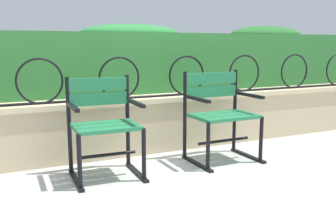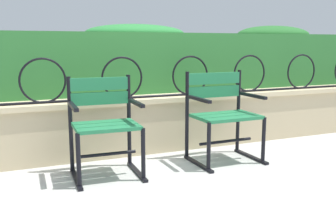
% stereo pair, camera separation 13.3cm
% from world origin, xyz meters
% --- Properties ---
extents(ground_plane, '(60.00, 60.00, 0.00)m').
position_xyz_m(ground_plane, '(0.00, 0.00, 0.00)').
color(ground_plane, '#B7B5AF').
extents(stone_wall, '(7.86, 0.41, 0.57)m').
position_xyz_m(stone_wall, '(0.00, 0.93, 0.29)').
color(stone_wall, '#C6B289').
rests_on(stone_wall, ground).
extents(iron_arch_fence, '(7.32, 0.02, 0.42)m').
position_xyz_m(iron_arch_fence, '(-0.15, 0.85, 0.76)').
color(iron_arch_fence, black).
rests_on(iron_arch_fence, stone_wall).
extents(hedge_row, '(7.71, 0.65, 0.78)m').
position_xyz_m(hedge_row, '(0.04, 1.43, 0.93)').
color(hedge_row, '#2D7033').
rests_on(hedge_row, stone_wall).
extents(park_chair_left, '(0.58, 0.54, 0.84)m').
position_xyz_m(park_chair_left, '(-0.49, 0.35, 0.46)').
color(park_chair_left, '#237547').
rests_on(park_chair_left, ground).
extents(park_chair_right, '(0.63, 0.53, 0.85)m').
position_xyz_m(park_chair_right, '(0.66, 0.33, 0.46)').
color(park_chair_right, '#237547').
rests_on(park_chair_right, ground).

